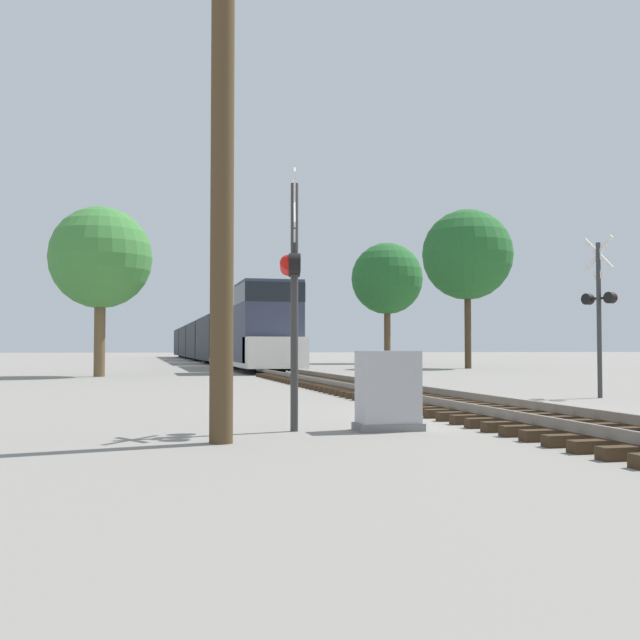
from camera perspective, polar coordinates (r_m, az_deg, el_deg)
ground_plane at (r=15.45m, az=11.30°, el=-6.94°), size 400.00×400.00×0.00m
rail_track_bed at (r=15.44m, az=11.30°, el=-6.44°), size 2.60×160.00×0.31m
freight_train at (r=72.94m, az=-8.56°, el=-1.55°), size 3.03×77.28×4.69m
crossing_signal_near at (r=11.80m, az=-2.11°, el=3.38°), size 0.48×1.01×4.07m
crossing_signal_far at (r=20.91m, az=20.52°, el=1.10°), size 0.57×1.01×4.23m
relay_cabinet at (r=11.94m, az=5.21°, el=-5.42°), size 1.05×0.58×1.26m
utility_pole at (r=10.92m, az=-7.43°, el=16.32°), size 1.80×0.32×9.31m
tree_far_right at (r=35.61m, az=-16.38°, el=4.54°), size 4.64×4.64×7.74m
tree_mid_background at (r=48.65m, az=11.16°, el=4.88°), size 5.75×5.75×10.11m
tree_deep_background at (r=63.17m, az=5.13°, el=3.14°), size 6.00×6.00×10.14m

